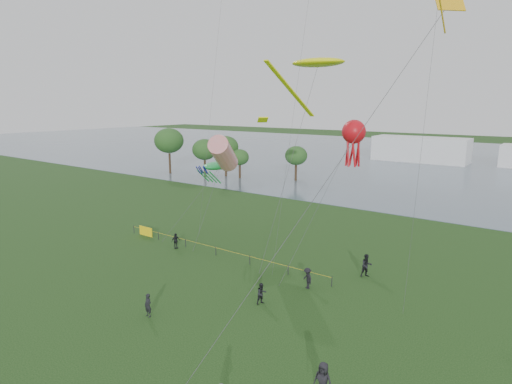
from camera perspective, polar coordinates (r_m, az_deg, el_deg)
The scene contains 16 objects.
ground_plane at distance 25.89m, azimuth -14.16°, elevation -21.47°, with size 400.00×400.00×0.00m, color black.
lake at distance 115.59m, azimuth 27.36°, elevation 3.45°, with size 400.00×120.00×0.08m, color slate.
pavilion_left at distance 112.83m, azimuth 21.06°, elevation 5.33°, with size 22.00×8.00×6.00m, color white.
trees at distance 83.97m, azimuth -6.22°, elevation 5.98°, with size 30.00×12.95×9.19m.
fence at distance 44.80m, azimuth -11.29°, elevation -6.01°, with size 24.07×0.07×1.05m.
spectator_a at distance 31.21m, azimuth 0.76°, elevation -13.39°, with size 0.76×0.59×1.56m, color black.
spectator_b at distance 33.80m, azimuth 6.88°, elevation -11.34°, with size 1.07×0.62×1.66m, color black.
spectator_c at distance 43.03m, azimuth -10.67°, elevation -6.42°, with size 0.91×0.38×1.55m, color black.
spectator_d at distance 22.67m, azimuth 8.92°, elevation -23.63°, with size 0.93×0.61×1.91m, color black.
spectator_f at distance 30.40m, azimuth -14.20°, elevation -14.44°, with size 0.58×0.38×1.60m, color black.
spectator_g at distance 36.77m, azimuth 14.52°, elevation -9.48°, with size 0.94×0.73×1.92m, color black.
kite_stingray at distance 37.67m, azimuth 8.13°, elevation 16.60°, with size 4.76×9.96×17.77m.
kite_windsock at distance 42.29m, azimuth -4.37°, elevation 5.09°, with size 4.37×6.59×11.17m.
kite_creature at distance 45.76m, azimuth -5.00°, elevation 3.52°, with size 4.17×7.98×7.99m.
kite_octopus at distance 36.71m, azimuth 12.90°, elevation 7.68°, with size 3.52×8.32×12.72m.
kite_delta at distance 24.02m, azimuth 22.70°, elevation 20.39°, with size 8.05×14.99×19.75m.
Camera 1 is at (17.10, -13.46, 14.02)m, focal length 30.00 mm.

